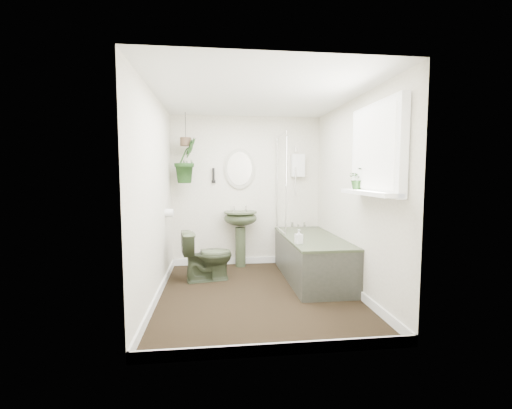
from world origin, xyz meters
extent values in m
cube|color=black|center=(0.00, 0.00, -0.01)|extent=(2.30, 2.80, 0.02)
cube|color=white|center=(0.00, 0.00, 2.31)|extent=(2.30, 2.80, 0.02)
cube|color=silver|center=(0.00, 1.41, 1.15)|extent=(2.30, 0.02, 2.30)
cube|color=silver|center=(0.00, -1.41, 1.15)|extent=(2.30, 0.02, 2.30)
cube|color=silver|center=(-1.16, 0.00, 1.15)|extent=(0.02, 2.80, 2.30)
cube|color=silver|center=(1.16, 0.00, 1.15)|extent=(0.02, 2.80, 2.30)
cube|color=white|center=(0.00, 0.00, 0.05)|extent=(2.30, 2.80, 0.10)
cube|color=white|center=(0.80, 1.34, 1.55)|extent=(0.20, 0.10, 0.35)
ellipsoid|color=#B0AD9B|center=(-0.11, 1.37, 1.50)|extent=(0.46, 0.03, 0.62)
cylinder|color=black|center=(-0.51, 1.36, 1.40)|extent=(0.04, 0.04, 0.22)
cylinder|color=white|center=(-1.10, 0.70, 0.90)|extent=(0.11, 0.11, 0.11)
cube|color=white|center=(1.09, -0.70, 1.65)|extent=(0.08, 1.00, 0.90)
cube|color=white|center=(1.02, -0.70, 1.23)|extent=(0.18, 1.00, 0.04)
cube|color=white|center=(1.04, -0.70, 1.65)|extent=(0.01, 0.86, 0.76)
imported|color=#343E28|center=(-0.60, 0.61, 0.33)|extent=(0.71, 0.49, 0.67)
imported|color=black|center=(1.04, -0.40, 1.36)|extent=(0.24, 0.21, 0.23)
imported|color=black|center=(-0.90, 1.15, 1.61)|extent=(0.45, 0.46, 0.65)
imported|color=black|center=(0.51, 0.06, 0.67)|extent=(0.09, 0.09, 0.17)
cylinder|color=#483626|center=(-0.90, 1.15, 1.88)|extent=(0.16, 0.16, 0.12)
camera|label=1|loc=(-0.48, -3.91, 1.41)|focal=24.00mm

